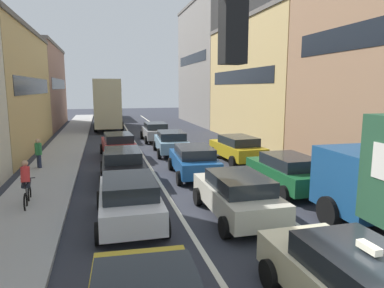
{
  "coord_description": "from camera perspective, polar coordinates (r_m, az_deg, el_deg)",
  "views": [
    {
      "loc": [
        -4.1,
        -3.68,
        4.25
      ],
      "look_at": [
        0.0,
        12.0,
        1.6
      ],
      "focal_mm": 32.2,
      "sensor_mm": 36.0,
      "label": 1
    }
  ],
  "objects": [
    {
      "name": "sedan_centre_lane_fifth",
      "position": [
        27.92,
        -6.09,
        2.13
      ],
      "size": [
        2.06,
        4.3,
        1.49
      ],
      "rotation": [
        0.0,
        0.0,
        1.57
      ],
      "color": "gray",
      "rests_on": "ground"
    },
    {
      "name": "sedan_left_lane_fourth",
      "position": [
        21.68,
        -12.1,
        -0.09
      ],
      "size": [
        2.25,
        4.39,
        1.49
      ],
      "rotation": [
        0.0,
        0.0,
        1.62
      ],
      "color": "#A51E1E",
      "rests_on": "ground"
    },
    {
      "name": "lane_stripe_left",
      "position": [
        24.18,
        -8.73,
        -0.94
      ],
      "size": [
        0.16,
        60.0,
        0.01
      ],
      "primitive_type": "cube",
      "color": "silver",
      "rests_on": "ground"
    },
    {
      "name": "cyclist_on_sidewalk",
      "position": [
        13.64,
        -25.75,
        -6.09
      ],
      "size": [
        0.5,
        1.73,
        1.72
      ],
      "rotation": [
        0.0,
        0.0,
        1.64
      ],
      "color": "black",
      "rests_on": "ground"
    },
    {
      "name": "traffic_light_pole",
      "position": [
        4.05,
        -19.58,
        2.6
      ],
      "size": [
        3.58,
        0.38,
        5.5
      ],
      "color": "#2D2D33",
      "rests_on": "ground"
    },
    {
      "name": "sidewalk_left",
      "position": [
        24.19,
        -20.59,
        -1.27
      ],
      "size": [
        2.6,
        64.0,
        0.14
      ],
      "primitive_type": "cube",
      "color": "#A2A2A2",
      "rests_on": "ground"
    },
    {
      "name": "bus_far_queue_secondary",
      "position": [
        50.29,
        -14.09,
        6.17
      ],
      "size": [
        2.94,
        10.54,
        2.9
      ],
      "rotation": [
        0.0,
        0.0,
        1.59
      ],
      "color": "#BFB793",
      "rests_on": "ground"
    },
    {
      "name": "building_row_right",
      "position": [
        30.09,
        13.43,
        12.54
      ],
      "size": [
        7.2,
        43.9,
        14.12
      ],
      "rotation": [
        0.0,
        0.0,
        -1.57
      ],
      "color": "gray",
      "rests_on": "ground"
    },
    {
      "name": "coupe_centre_lane_fourth",
      "position": [
        22.31,
        -3.48,
        0.36
      ],
      "size": [
        2.27,
        4.4,
        1.49
      ],
      "rotation": [
        0.0,
        0.0,
        1.51
      ],
      "color": "#759EB7",
      "rests_on": "ground"
    },
    {
      "name": "sedan_centre_lane_second",
      "position": [
        11.51,
        7.47,
        -8.26
      ],
      "size": [
        2.08,
        4.31,
        1.49
      ],
      "rotation": [
        0.0,
        0.0,
        1.57
      ],
      "color": "beige",
      "rests_on": "ground"
    },
    {
      "name": "wagon_right_lane_far",
      "position": [
        20.21,
        7.49,
        -0.63
      ],
      "size": [
        2.27,
        4.4,
        1.49
      ],
      "rotation": [
        0.0,
        0.0,
        1.63
      ],
      "color": "#B29319",
      "rests_on": "ground"
    },
    {
      "name": "lane_stripe_right",
      "position": [
        24.75,
        -0.87,
        -0.59
      ],
      "size": [
        0.16,
        60.0,
        0.01
      ],
      "primitive_type": "cube",
      "color": "silver",
      "rests_on": "ground"
    },
    {
      "name": "hatchback_centre_lane_third",
      "position": [
        16.64,
        0.27,
        -2.7
      ],
      "size": [
        2.28,
        4.41,
        1.49
      ],
      "rotation": [
        0.0,
        0.0,
        1.51
      ],
      "color": "#194C8C",
      "rests_on": "ground"
    },
    {
      "name": "sedan_right_lane_behind_truck",
      "position": [
        15.0,
        15.49,
        -4.36
      ],
      "size": [
        2.07,
        4.31,
        1.49
      ],
      "rotation": [
        0.0,
        0.0,
        1.57
      ],
      "color": "#19592D",
      "rests_on": "ground"
    },
    {
      "name": "sedan_left_lane_third",
      "position": [
        16.18,
        -11.41,
        -3.23
      ],
      "size": [
        2.12,
        4.33,
        1.49
      ],
      "rotation": [
        0.0,
        0.0,
        1.55
      ],
      "color": "black",
      "rests_on": "ground"
    },
    {
      "name": "bus_mid_queue_primary",
      "position": [
        37.42,
        -13.68,
        6.85
      ],
      "size": [
        3.05,
        10.57,
        5.06
      ],
      "rotation": [
        0.0,
        0.0,
        1.54
      ],
      "color": "#BFB793",
      "rests_on": "ground"
    },
    {
      "name": "wagon_left_lane_second",
      "position": [
        11.18,
        -10.39,
        -8.86
      ],
      "size": [
        2.1,
        4.32,
        1.49
      ],
      "rotation": [
        0.0,
        0.0,
        1.56
      ],
      "color": "silver",
      "rests_on": "ground"
    },
    {
      "name": "pedestrian_mid_sidewalk",
      "position": [
        19.54,
        -24.08,
        -1.27
      ],
      "size": [
        0.34,
        0.48,
        1.66
      ],
      "rotation": [
        0.0,
        0.0,
        0.51
      ],
      "color": "#262D47",
      "rests_on": "ground"
    },
    {
      "name": "taxi_centre_lane_front",
      "position": [
        7.17,
        25.91,
        -20.47
      ],
      "size": [
        2.08,
        4.31,
        1.66
      ],
      "rotation": [
        0.0,
        0.0,
        1.58
      ],
      "color": "beige",
      "rests_on": "ground"
    }
  ]
}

